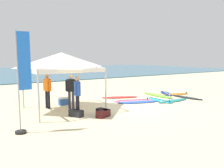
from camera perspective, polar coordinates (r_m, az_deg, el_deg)
ground_plane at (r=11.18m, az=3.75°, el=-5.96°), size 80.00×80.00×0.00m
sea at (r=40.35m, az=-23.72°, el=2.95°), size 80.00×36.00×0.10m
canopy_tent at (r=10.42m, az=-13.20°, el=6.18°), size 3.13×3.13×2.75m
surfboard_lime at (r=14.56m, az=12.00°, el=-2.91°), size 0.73×2.54×0.19m
surfboard_blue at (r=12.19m, az=6.99°, el=-4.73°), size 2.51×1.40×0.19m
surfboard_black at (r=14.26m, az=19.30°, el=-3.35°), size 0.74×2.17×0.19m
surfboard_red at (r=13.54m, az=2.03°, el=-3.50°), size 2.35×1.48×0.19m
surfboard_orange at (r=15.31m, az=16.78°, el=-2.57°), size 1.98×1.03×0.19m
surfboard_teal at (r=12.95m, az=15.82°, el=-4.25°), size 2.27×0.62×0.19m
surfboard_pink at (r=12.53m, az=5.52°, el=-4.39°), size 2.37×1.33×0.19m
surfboard_navy at (r=15.45m, az=14.18°, el=-2.39°), size 1.62×2.12×0.19m
surfboard_cyan at (r=12.89m, az=12.60°, el=-4.20°), size 0.70×2.03×0.19m
person_orange at (r=11.02m, az=-16.80°, el=-1.21°), size 0.32×0.53×1.71m
person_blue at (r=9.41m, az=-9.18°, el=-2.36°), size 0.30×0.54×1.71m
person_black at (r=10.58m, az=-10.83°, el=-1.37°), size 0.45×0.40×1.71m
banner_flag at (r=7.63m, az=-22.78°, el=-0.57°), size 0.60×0.36×3.40m
gear_bag_near_tent at (r=9.40m, az=-9.50°, el=-7.67°), size 0.55×0.68×0.28m
gear_bag_by_pole at (r=9.19m, az=-2.39°, el=-7.92°), size 0.67×0.50×0.28m
gear_bag_on_sand at (r=9.50m, az=-2.38°, el=-7.43°), size 0.47×0.66×0.28m
cooler_box at (r=11.79m, az=-12.73°, el=-4.45°), size 0.50×0.36×0.39m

